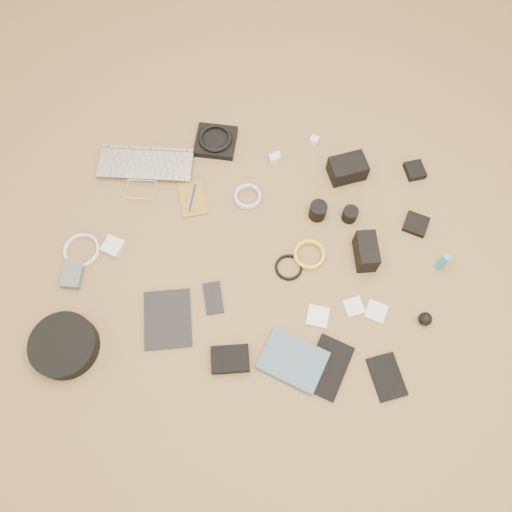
# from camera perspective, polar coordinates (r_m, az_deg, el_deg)

# --- Properties ---
(laptop) EXTENTS (0.38, 0.27, 0.03)m
(laptop) POSITION_cam_1_polar(r_m,az_deg,el_deg) (2.06, -12.68, 8.91)
(laptop) COLOR silver
(laptop) RESTS_ON ground
(headphone_pouch) EXTENTS (0.17, 0.16, 0.03)m
(headphone_pouch) POSITION_cam_1_polar(r_m,az_deg,el_deg) (2.11, -4.63, 12.93)
(headphone_pouch) COLOR black
(headphone_pouch) RESTS_ON ground
(headphones) EXTENTS (0.17, 0.17, 0.02)m
(headphones) POSITION_cam_1_polar(r_m,az_deg,el_deg) (2.09, -4.67, 13.30)
(headphones) COLOR black
(headphones) RESTS_ON headphone_pouch
(charger_a) EXTENTS (0.03, 0.03, 0.02)m
(charger_a) POSITION_cam_1_polar(r_m,az_deg,el_deg) (2.07, 2.43, 11.38)
(charger_a) COLOR silver
(charger_a) RESTS_ON ground
(charger_b) EXTENTS (0.03, 0.03, 0.02)m
(charger_b) POSITION_cam_1_polar(r_m,az_deg,el_deg) (2.06, 2.43, 11.28)
(charger_b) COLOR silver
(charger_b) RESTS_ON ground
(charger_c) EXTENTS (0.04, 0.04, 0.03)m
(charger_c) POSITION_cam_1_polar(r_m,az_deg,el_deg) (2.12, 6.68, 13.00)
(charger_c) COLOR silver
(charger_c) RESTS_ON ground
(charger_d) EXTENTS (0.04, 0.04, 0.03)m
(charger_d) POSITION_cam_1_polar(r_m,az_deg,el_deg) (2.06, 1.96, 11.10)
(charger_d) COLOR silver
(charger_d) RESTS_ON ground
(dslr_camera) EXTENTS (0.17, 0.14, 0.08)m
(dslr_camera) POSITION_cam_1_polar(r_m,az_deg,el_deg) (2.03, 10.41, 9.79)
(dslr_camera) COLOR black
(dslr_camera) RESTS_ON ground
(lens_pouch) EXTENTS (0.09, 0.10, 0.03)m
(lens_pouch) POSITION_cam_1_polar(r_m,az_deg,el_deg) (2.12, 17.69, 9.30)
(lens_pouch) COLOR black
(lens_pouch) RESTS_ON ground
(notebook_olive) EXTENTS (0.14, 0.17, 0.01)m
(notebook_olive) POSITION_cam_1_polar(r_m,az_deg,el_deg) (1.98, -7.26, 6.53)
(notebook_olive) COLOR olive
(notebook_olive) RESTS_ON ground
(pen_blue) EXTENTS (0.01, 0.12, 0.01)m
(pen_blue) POSITION_cam_1_polar(r_m,az_deg,el_deg) (1.98, -7.28, 6.64)
(pen_blue) COLOR #1320A0
(pen_blue) RESTS_ON notebook_olive
(cable_white_a) EXTENTS (0.14, 0.14, 0.01)m
(cable_white_a) POSITION_cam_1_polar(r_m,az_deg,el_deg) (1.97, -0.96, 6.74)
(cable_white_a) COLOR silver
(cable_white_a) RESTS_ON ground
(lens_a) EXTENTS (0.08, 0.08, 0.07)m
(lens_a) POSITION_cam_1_polar(r_m,az_deg,el_deg) (1.92, 7.09, 5.14)
(lens_a) COLOR black
(lens_a) RESTS_ON ground
(lens_b) EXTENTS (0.06, 0.06, 0.05)m
(lens_b) POSITION_cam_1_polar(r_m,az_deg,el_deg) (1.94, 10.69, 4.70)
(lens_b) COLOR black
(lens_b) RESTS_ON ground
(card_reader) EXTENTS (0.11, 0.11, 0.02)m
(card_reader) POSITION_cam_1_polar(r_m,az_deg,el_deg) (2.01, 17.82, 3.48)
(card_reader) COLOR black
(card_reader) RESTS_ON ground
(power_brick) EXTENTS (0.09, 0.09, 0.03)m
(power_brick) POSITION_cam_1_polar(r_m,az_deg,el_deg) (1.94, -16.02, 1.05)
(power_brick) COLOR silver
(power_brick) RESTS_ON ground
(cable_white_b) EXTENTS (0.15, 0.15, 0.01)m
(cable_white_b) POSITION_cam_1_polar(r_m,az_deg,el_deg) (1.98, -19.25, 0.55)
(cable_white_b) COLOR silver
(cable_white_b) RESTS_ON ground
(cable_black) EXTENTS (0.10, 0.10, 0.01)m
(cable_black) POSITION_cam_1_polar(r_m,az_deg,el_deg) (1.85, 3.75, -1.35)
(cable_black) COLOR black
(cable_black) RESTS_ON ground
(cable_yellow) EXTENTS (0.16, 0.16, 0.01)m
(cable_yellow) POSITION_cam_1_polar(r_m,az_deg,el_deg) (1.87, 6.10, 0.09)
(cable_yellow) COLOR yellow
(cable_yellow) RESTS_ON ground
(flash) EXTENTS (0.09, 0.14, 0.10)m
(flash) POSITION_cam_1_polar(r_m,az_deg,el_deg) (1.87, 12.47, 0.51)
(flash) COLOR black
(flash) RESTS_ON ground
(lens_cleaner) EXTENTS (0.03, 0.03, 0.09)m
(lens_cleaner) POSITION_cam_1_polar(r_m,az_deg,el_deg) (1.93, 20.59, -0.64)
(lens_cleaner) COLOR #19A3A4
(lens_cleaner) RESTS_ON ground
(battery_charger) EXTENTS (0.07, 0.11, 0.03)m
(battery_charger) POSITION_cam_1_polar(r_m,az_deg,el_deg) (1.95, -20.22, -1.96)
(battery_charger) COLOR #525257
(battery_charger) RESTS_ON ground
(tablet) EXTENTS (0.20, 0.24, 0.01)m
(tablet) POSITION_cam_1_polar(r_m,az_deg,el_deg) (1.81, -10.05, -7.10)
(tablet) COLOR black
(tablet) RESTS_ON ground
(phone) EXTENTS (0.09, 0.13, 0.01)m
(phone) POSITION_cam_1_polar(r_m,az_deg,el_deg) (1.81, -4.90, -4.78)
(phone) COLOR black
(phone) RESTS_ON ground
(filter_case_left) EXTENTS (0.09, 0.09, 0.01)m
(filter_case_left) POSITION_cam_1_polar(r_m,az_deg,el_deg) (1.80, 7.07, -6.85)
(filter_case_left) COLOR silver
(filter_case_left) RESTS_ON ground
(filter_case_mid) EXTENTS (0.08, 0.08, 0.01)m
(filter_case_mid) POSITION_cam_1_polar(r_m,az_deg,el_deg) (1.83, 11.13, -5.71)
(filter_case_mid) COLOR silver
(filter_case_mid) RESTS_ON ground
(filter_case_right) EXTENTS (0.09, 0.09, 0.01)m
(filter_case_right) POSITION_cam_1_polar(r_m,az_deg,el_deg) (1.84, 13.56, -6.18)
(filter_case_right) COLOR silver
(filter_case_right) RESTS_ON ground
(air_blower) EXTENTS (0.06, 0.06, 0.05)m
(air_blower) POSITION_cam_1_polar(r_m,az_deg,el_deg) (1.86, 18.77, -6.82)
(air_blower) COLOR black
(air_blower) RESTS_ON ground
(headphone_case) EXTENTS (0.24, 0.24, 0.06)m
(headphone_case) POSITION_cam_1_polar(r_m,az_deg,el_deg) (1.85, -21.07, -9.53)
(headphone_case) COLOR black
(headphone_case) RESTS_ON ground
(drive_case) EXTENTS (0.14, 0.11, 0.03)m
(drive_case) POSITION_cam_1_polar(r_m,az_deg,el_deg) (1.74, -2.97, -11.70)
(drive_case) COLOR black
(drive_case) RESTS_ON ground
(paperback) EXTENTS (0.26, 0.23, 0.02)m
(paperback) POSITION_cam_1_polar(r_m,az_deg,el_deg) (1.74, 3.11, -14.15)
(paperback) COLOR #40546D
(paperback) RESTS_ON ground
(notebook_black_a) EXTENTS (0.19, 0.23, 0.01)m
(notebook_black_a) POSITION_cam_1_polar(r_m,az_deg,el_deg) (1.76, 8.16, -12.46)
(notebook_black_a) COLOR black
(notebook_black_a) RESTS_ON ground
(notebook_black_b) EXTENTS (0.14, 0.17, 0.01)m
(notebook_black_b) POSITION_cam_1_polar(r_m,az_deg,el_deg) (1.80, 14.71, -13.22)
(notebook_black_b) COLOR black
(notebook_black_b) RESTS_ON ground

